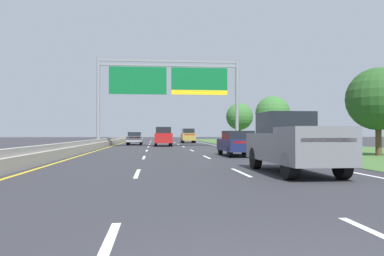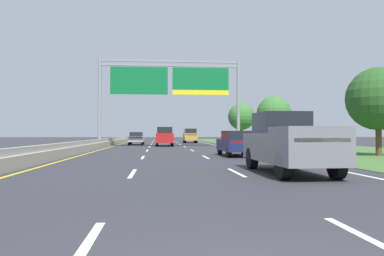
{
  "view_description": "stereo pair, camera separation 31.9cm",
  "coord_description": "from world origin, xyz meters",
  "px_view_note": "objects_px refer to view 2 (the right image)",
  "views": [
    {
      "loc": [
        -1.27,
        -3.13,
        1.41
      ],
      "look_at": [
        1.58,
        25.62,
        1.82
      ],
      "focal_mm": 35.97,
      "sensor_mm": 36.0,
      "label": 1
    },
    {
      "loc": [
        -0.95,
        -3.16,
        1.41
      ],
      "look_at": [
        1.58,
        25.62,
        1.82
      ],
      "focal_mm": 35.97,
      "sensor_mm": 36.0,
      "label": 2
    }
  ],
  "objects_px": {
    "car_gold_right_lane_suv": "(190,135)",
    "roadside_tree_mid": "(274,113)",
    "overhead_sign_gantry": "(170,84)",
    "car_red_centre_lane_suv": "(165,136)",
    "car_white_left_lane_sedan": "(136,138)",
    "roadside_tree_near": "(378,99)",
    "roadside_tree_far": "(241,117)",
    "pickup_truck_grey": "(288,143)",
    "car_navy_right_lane_sedan": "(237,143)"
  },
  "relations": [
    {
      "from": "car_gold_right_lane_suv",
      "to": "roadside_tree_mid",
      "type": "relative_size",
      "value": 0.88
    },
    {
      "from": "overhead_sign_gantry",
      "to": "car_red_centre_lane_suv",
      "type": "distance_m",
      "value": 5.94
    },
    {
      "from": "car_white_left_lane_sedan",
      "to": "car_gold_right_lane_suv",
      "type": "height_order",
      "value": "car_gold_right_lane_suv"
    },
    {
      "from": "overhead_sign_gantry",
      "to": "car_gold_right_lane_suv",
      "type": "distance_m",
      "value": 17.45
    },
    {
      "from": "car_red_centre_lane_suv",
      "to": "roadside_tree_mid",
      "type": "relative_size",
      "value": 0.89
    },
    {
      "from": "car_white_left_lane_sedan",
      "to": "roadside_tree_near",
      "type": "distance_m",
      "value": 30.64
    },
    {
      "from": "car_white_left_lane_sedan",
      "to": "roadside_tree_far",
      "type": "relative_size",
      "value": 0.8
    },
    {
      "from": "car_gold_right_lane_suv",
      "to": "roadside_tree_mid",
      "type": "bearing_deg",
      "value": -157.26
    },
    {
      "from": "overhead_sign_gantry",
      "to": "roadside_tree_far",
      "type": "bearing_deg",
      "value": 46.02
    },
    {
      "from": "roadside_tree_near",
      "to": "roadside_tree_far",
      "type": "relative_size",
      "value": 1.01
    },
    {
      "from": "car_gold_right_lane_suv",
      "to": "roadside_tree_near",
      "type": "distance_m",
      "value": 35.26
    },
    {
      "from": "car_red_centre_lane_suv",
      "to": "car_gold_right_lane_suv",
      "type": "xyz_separation_m",
      "value": [
        4.01,
        14.02,
        0.0
      ]
    },
    {
      "from": "overhead_sign_gantry",
      "to": "car_gold_right_lane_suv",
      "type": "height_order",
      "value": "overhead_sign_gantry"
    },
    {
      "from": "pickup_truck_grey",
      "to": "roadside_tree_near",
      "type": "xyz_separation_m",
      "value": [
        9.1,
        9.58,
        2.49
      ]
    },
    {
      "from": "car_gold_right_lane_suv",
      "to": "roadside_tree_near",
      "type": "bearing_deg",
      "value": -165.04
    },
    {
      "from": "car_gold_right_lane_suv",
      "to": "roadside_tree_far",
      "type": "xyz_separation_m",
      "value": [
        6.46,
        -5.91,
        2.57
      ]
    },
    {
      "from": "car_red_centre_lane_suv",
      "to": "roadside_tree_mid",
      "type": "height_order",
      "value": "roadside_tree_mid"
    },
    {
      "from": "car_red_centre_lane_suv",
      "to": "roadside_tree_far",
      "type": "relative_size",
      "value": 0.86
    },
    {
      "from": "car_gold_right_lane_suv",
      "to": "roadside_tree_near",
      "type": "xyz_separation_m",
      "value": [
        8.99,
        -34.01,
        2.47
      ]
    },
    {
      "from": "pickup_truck_grey",
      "to": "car_white_left_lane_sedan",
      "type": "xyz_separation_m",
      "value": [
        -7.31,
        35.3,
        -0.26
      ]
    },
    {
      "from": "pickup_truck_grey",
      "to": "roadside_tree_far",
      "type": "bearing_deg",
      "value": -10.81
    },
    {
      "from": "car_white_left_lane_sedan",
      "to": "pickup_truck_grey",
      "type": "bearing_deg",
      "value": -167.89
    },
    {
      "from": "pickup_truck_grey",
      "to": "roadside_tree_near",
      "type": "distance_m",
      "value": 13.45
    },
    {
      "from": "overhead_sign_gantry",
      "to": "car_gold_right_lane_suv",
      "type": "relative_size",
      "value": 3.2
    },
    {
      "from": "car_white_left_lane_sedan",
      "to": "roadside_tree_mid",
      "type": "distance_m",
      "value": 17.7
    },
    {
      "from": "roadside_tree_mid",
      "to": "car_gold_right_lane_suv",
      "type": "bearing_deg",
      "value": 112.58
    },
    {
      "from": "overhead_sign_gantry",
      "to": "pickup_truck_grey",
      "type": "xyz_separation_m",
      "value": [
        3.35,
        -27.39,
        -5.52
      ]
    },
    {
      "from": "car_navy_right_lane_sedan",
      "to": "car_gold_right_lane_suv",
      "type": "height_order",
      "value": "car_gold_right_lane_suv"
    },
    {
      "from": "car_white_left_lane_sedan",
      "to": "car_navy_right_lane_sedan",
      "type": "height_order",
      "value": "same"
    },
    {
      "from": "pickup_truck_grey",
      "to": "car_white_left_lane_sedan",
      "type": "relative_size",
      "value": 1.23
    },
    {
      "from": "roadside_tree_mid",
      "to": "car_navy_right_lane_sedan",
      "type": "bearing_deg",
      "value": -114.8
    },
    {
      "from": "pickup_truck_grey",
      "to": "car_gold_right_lane_suv",
      "type": "height_order",
      "value": "pickup_truck_grey"
    },
    {
      "from": "car_white_left_lane_sedan",
      "to": "roadside_tree_near",
      "type": "relative_size",
      "value": 0.8
    },
    {
      "from": "car_red_centre_lane_suv",
      "to": "car_gold_right_lane_suv",
      "type": "height_order",
      "value": "same"
    },
    {
      "from": "car_gold_right_lane_suv",
      "to": "roadside_tree_mid",
      "type": "xyz_separation_m",
      "value": [
        7.35,
        -17.66,
        2.41
      ]
    },
    {
      "from": "car_gold_right_lane_suv",
      "to": "overhead_sign_gantry",
      "type": "bearing_deg",
      "value": 168.08
    },
    {
      "from": "roadside_tree_near",
      "to": "pickup_truck_grey",
      "type": "bearing_deg",
      "value": -133.55
    },
    {
      "from": "roadside_tree_far",
      "to": "car_red_centre_lane_suv",
      "type": "bearing_deg",
      "value": -142.24
    },
    {
      "from": "pickup_truck_grey",
      "to": "roadside_tree_mid",
      "type": "relative_size",
      "value": 1.02
    },
    {
      "from": "car_red_centre_lane_suv",
      "to": "car_navy_right_lane_sedan",
      "type": "xyz_separation_m",
      "value": [
        4.18,
        -19.18,
        -0.28
      ]
    },
    {
      "from": "car_navy_right_lane_sedan",
      "to": "roadside_tree_far",
      "type": "bearing_deg",
      "value": -13.85
    },
    {
      "from": "overhead_sign_gantry",
      "to": "car_white_left_lane_sedan",
      "type": "relative_size",
      "value": 3.41
    },
    {
      "from": "car_white_left_lane_sedan",
      "to": "car_red_centre_lane_suv",
      "type": "relative_size",
      "value": 0.94
    },
    {
      "from": "car_navy_right_lane_sedan",
      "to": "car_gold_right_lane_suv",
      "type": "bearing_deg",
      "value": -0.57
    },
    {
      "from": "pickup_truck_grey",
      "to": "car_gold_right_lane_suv",
      "type": "relative_size",
      "value": 1.15
    },
    {
      "from": "roadside_tree_mid",
      "to": "overhead_sign_gantry",
      "type": "bearing_deg",
      "value": 172.3
    },
    {
      "from": "roadside_tree_near",
      "to": "car_white_left_lane_sedan",
      "type": "bearing_deg",
      "value": 122.55
    },
    {
      "from": "car_navy_right_lane_sedan",
      "to": "roadside_tree_far",
      "type": "height_order",
      "value": "roadside_tree_far"
    },
    {
      "from": "roadside_tree_near",
      "to": "roadside_tree_mid",
      "type": "relative_size",
      "value": 1.04
    },
    {
      "from": "car_white_left_lane_sedan",
      "to": "roadside_tree_far",
      "type": "xyz_separation_m",
      "value": [
        13.9,
        2.38,
        2.85
      ]
    }
  ]
}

